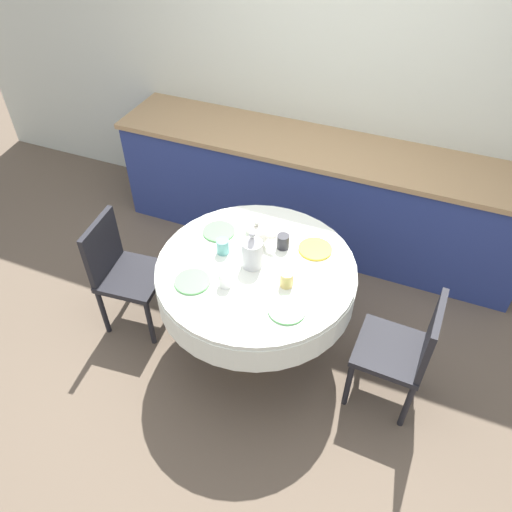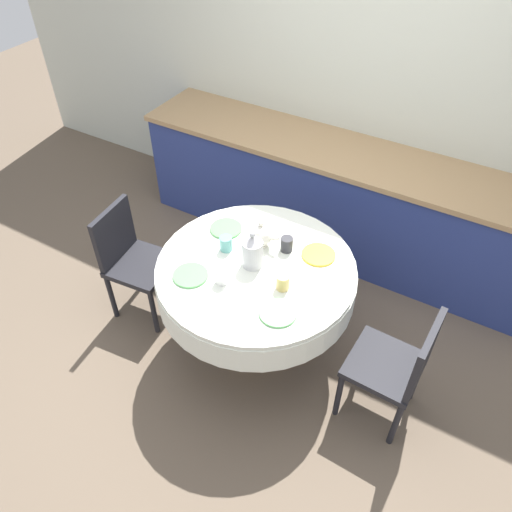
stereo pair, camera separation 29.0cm
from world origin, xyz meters
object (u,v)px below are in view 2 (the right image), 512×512
at_px(coffee_carafe, 252,252).
at_px(chair_left, 398,365).
at_px(chair_right, 132,257).
at_px(teapot, 261,235).

bearing_deg(coffee_carafe, chair_left, -1.77).
relative_size(chair_right, teapot, 4.32).
relative_size(chair_right, coffee_carafe, 3.36).
height_order(chair_right, teapot, teapot).
relative_size(chair_left, teapot, 4.32).
bearing_deg(teapot, chair_left, -11.83).
height_order(chair_left, chair_right, same).
xyz_separation_m(chair_right, teapot, (0.87, 0.27, 0.37)).
height_order(chair_right, coffee_carafe, coffee_carafe).
xyz_separation_m(chair_left, coffee_carafe, (-0.96, 0.03, 0.39)).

